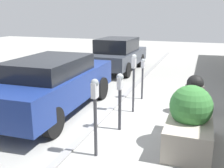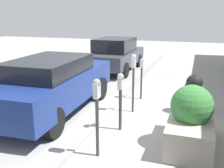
{
  "view_description": "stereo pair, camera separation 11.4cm",
  "coord_description": "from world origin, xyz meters",
  "px_view_note": "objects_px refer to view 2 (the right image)",
  "views": [
    {
      "loc": [
        -5.92,
        -2.24,
        2.6
      ],
      "look_at": [
        0.0,
        -0.15,
        0.91
      ],
      "focal_mm": 42.0,
      "sensor_mm": 36.0,
      "label": 1
    },
    {
      "loc": [
        -5.96,
        -2.14,
        2.6
      ],
      "look_at": [
        0.0,
        -0.15,
        0.91
      ],
      "focal_mm": 42.0,
      "sensor_mm": 36.0,
      "label": 2
    }
  ],
  "objects_px": {
    "parking_meter_middle": "(133,72)",
    "trash_bin": "(194,94)",
    "planter_box": "(191,122)",
    "parked_car_middle": "(53,83)",
    "parking_meter_second": "(120,91)",
    "parking_meter_fourth": "(142,71)",
    "parking_meter_nearest": "(97,103)",
    "parked_car_rear": "(116,54)"
  },
  "relations": [
    {
      "from": "parking_meter_fourth",
      "to": "trash_bin",
      "type": "xyz_separation_m",
      "value": [
        -0.73,
        -1.58,
        -0.37
      ]
    },
    {
      "from": "parking_meter_nearest",
      "to": "planter_box",
      "type": "bearing_deg",
      "value": -59.45
    },
    {
      "from": "parking_meter_middle",
      "to": "parking_meter_fourth",
      "type": "xyz_separation_m",
      "value": [
        1.18,
        0.03,
        -0.22
      ]
    },
    {
      "from": "parking_meter_fourth",
      "to": "parked_car_rear",
      "type": "relative_size",
      "value": 0.32
    },
    {
      "from": "parked_car_middle",
      "to": "parking_meter_second",
      "type": "bearing_deg",
      "value": -106.07
    },
    {
      "from": "parking_meter_middle",
      "to": "parked_car_middle",
      "type": "xyz_separation_m",
      "value": [
        -0.67,
        2.04,
        -0.31
      ]
    },
    {
      "from": "parking_meter_nearest",
      "to": "parking_meter_second",
      "type": "bearing_deg",
      "value": -3.14
    },
    {
      "from": "parking_meter_second",
      "to": "parked_car_rear",
      "type": "distance_m",
      "value": 6.5
    },
    {
      "from": "planter_box",
      "to": "parked_car_rear",
      "type": "bearing_deg",
      "value": 29.3
    },
    {
      "from": "parking_meter_nearest",
      "to": "trash_bin",
      "type": "relative_size",
      "value": 1.42
    },
    {
      "from": "parking_meter_nearest",
      "to": "parking_meter_middle",
      "type": "bearing_deg",
      "value": -1.51
    },
    {
      "from": "parking_meter_nearest",
      "to": "parked_car_middle",
      "type": "relative_size",
      "value": 0.33
    },
    {
      "from": "planter_box",
      "to": "parking_meter_fourth",
      "type": "bearing_deg",
      "value": 30.52
    },
    {
      "from": "parked_car_rear",
      "to": "planter_box",
      "type": "bearing_deg",
      "value": -149.7
    },
    {
      "from": "parking_meter_middle",
      "to": "parked_car_rear",
      "type": "bearing_deg",
      "value": 22.7
    },
    {
      "from": "parking_meter_fourth",
      "to": "planter_box",
      "type": "height_order",
      "value": "parking_meter_fourth"
    },
    {
      "from": "parking_meter_nearest",
      "to": "parked_car_middle",
      "type": "distance_m",
      "value": 2.67
    },
    {
      "from": "trash_bin",
      "to": "parking_meter_fourth",
      "type": "bearing_deg",
      "value": 65.16
    },
    {
      "from": "parked_car_rear",
      "to": "parked_car_middle",
      "type": "bearing_deg",
      "value": -178.64
    },
    {
      "from": "parking_meter_nearest",
      "to": "parked_car_rear",
      "type": "relative_size",
      "value": 0.37
    },
    {
      "from": "trash_bin",
      "to": "parking_meter_nearest",
      "type": "bearing_deg",
      "value": 150.9
    },
    {
      "from": "parking_meter_nearest",
      "to": "planter_box",
      "type": "distance_m",
      "value": 1.95
    },
    {
      "from": "parking_meter_second",
      "to": "parked_car_middle",
      "type": "relative_size",
      "value": 0.29
    },
    {
      "from": "parked_car_rear",
      "to": "trash_bin",
      "type": "bearing_deg",
      "value": -140.22
    },
    {
      "from": "planter_box",
      "to": "parked_car_middle",
      "type": "xyz_separation_m",
      "value": [
        0.83,
        3.59,
        0.28
      ]
    },
    {
      "from": "parking_meter_middle",
      "to": "parking_meter_fourth",
      "type": "height_order",
      "value": "parking_meter_middle"
    },
    {
      "from": "parking_meter_fourth",
      "to": "trash_bin",
      "type": "distance_m",
      "value": 1.78
    },
    {
      "from": "planter_box",
      "to": "parking_meter_middle",
      "type": "bearing_deg",
      "value": 45.95
    },
    {
      "from": "parking_meter_second",
      "to": "trash_bin",
      "type": "bearing_deg",
      "value": -43.07
    },
    {
      "from": "parking_meter_middle",
      "to": "trash_bin",
      "type": "xyz_separation_m",
      "value": [
        0.45,
        -1.55,
        -0.59
      ]
    },
    {
      "from": "parking_meter_second",
      "to": "planter_box",
      "type": "height_order",
      "value": "parking_meter_second"
    },
    {
      "from": "parking_meter_middle",
      "to": "parked_car_rear",
      "type": "relative_size",
      "value": 0.39
    },
    {
      "from": "parking_meter_fourth",
      "to": "parked_car_middle",
      "type": "bearing_deg",
      "value": 132.68
    },
    {
      "from": "parking_meter_middle",
      "to": "parking_meter_second",
      "type": "bearing_deg",
      "value": -179.82
    },
    {
      "from": "parking_meter_second",
      "to": "parking_meter_fourth",
      "type": "height_order",
      "value": "parking_meter_second"
    },
    {
      "from": "planter_box",
      "to": "parked_car_middle",
      "type": "relative_size",
      "value": 0.37
    },
    {
      "from": "parking_meter_second",
      "to": "parking_meter_middle",
      "type": "bearing_deg",
      "value": 0.18
    },
    {
      "from": "parking_meter_nearest",
      "to": "parking_meter_fourth",
      "type": "xyz_separation_m",
      "value": [
        3.63,
        -0.04,
        -0.15
      ]
    },
    {
      "from": "parking_meter_middle",
      "to": "trash_bin",
      "type": "height_order",
      "value": "parking_meter_middle"
    },
    {
      "from": "parking_meter_middle",
      "to": "parked_car_middle",
      "type": "height_order",
      "value": "parking_meter_middle"
    },
    {
      "from": "parking_meter_middle",
      "to": "trash_bin",
      "type": "bearing_deg",
      "value": -73.89
    },
    {
      "from": "planter_box",
      "to": "trash_bin",
      "type": "bearing_deg",
      "value": 0.02
    }
  ]
}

